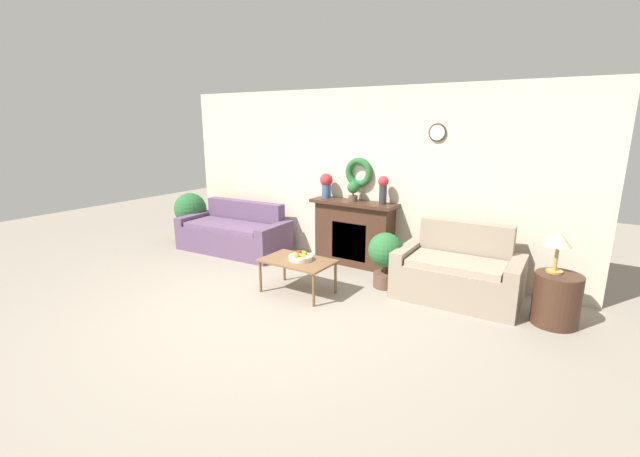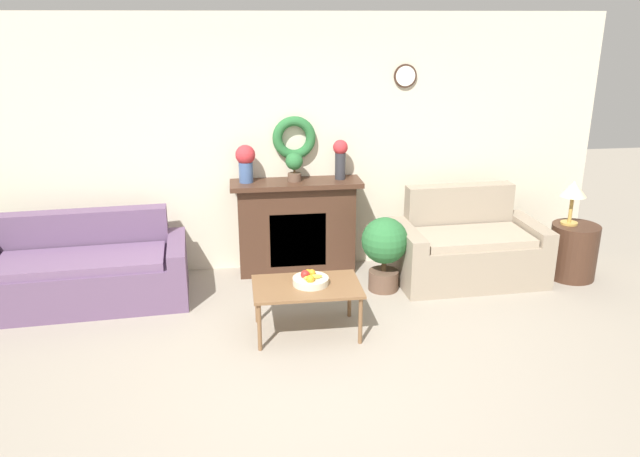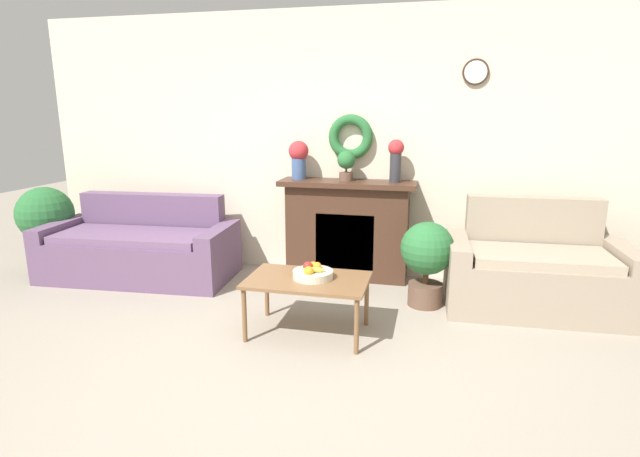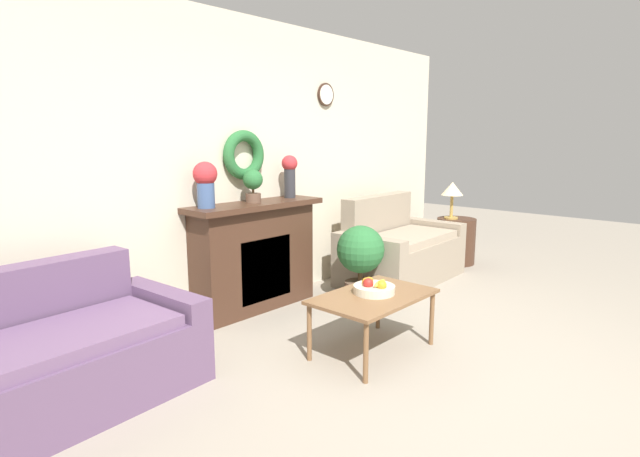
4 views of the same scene
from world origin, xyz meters
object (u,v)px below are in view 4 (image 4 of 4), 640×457
at_px(loveseat_right, 399,251).
at_px(potted_plant_floor_by_loveseat, 360,256).
at_px(fireplace, 255,256).
at_px(fruit_bowl, 374,288).
at_px(table_lamp, 452,191).
at_px(vase_on_mantel_left, 205,181).
at_px(vase_on_mantel_right, 290,173).
at_px(side_table_by_loveseat, 456,241).
at_px(coffee_table, 373,300).
at_px(potted_plant_on_mantel, 253,183).
at_px(couch_left, 29,368).

xyz_separation_m(loveseat_right, potted_plant_floor_by_loveseat, (-0.93, -0.17, 0.13)).
height_order(fireplace, fruit_bowl, fireplace).
bearing_deg(table_lamp, vase_on_mantel_left, 170.96).
distance_m(table_lamp, vase_on_mantel_right, 2.43).
xyz_separation_m(fireplace, side_table_by_loveseat, (2.88, -0.57, -0.22)).
distance_m(fireplace, vase_on_mantel_left, 0.89).
distance_m(coffee_table, potted_plant_on_mantel, 1.60).
height_order(fruit_bowl, potted_plant_on_mantel, potted_plant_on_mantel).
bearing_deg(vase_on_mantel_left, side_table_by_loveseat, -9.69).
height_order(fireplace, couch_left, fireplace).
relative_size(vase_on_mantel_left, potted_plant_on_mantel, 1.29).
xyz_separation_m(vase_on_mantel_left, potted_plant_floor_by_loveseat, (1.34, -0.62, -0.78)).
relative_size(loveseat_right, coffee_table, 1.65).
bearing_deg(potted_plant_floor_by_loveseat, vase_on_mantel_right, 119.73).
xyz_separation_m(loveseat_right, coffee_table, (-1.81, -0.97, 0.08)).
bearing_deg(vase_on_mantel_right, potted_plant_floor_by_loveseat, -60.27).
height_order(couch_left, table_lamp, table_lamp).
bearing_deg(table_lamp, potted_plant_floor_by_loveseat, -177.53).
height_order(couch_left, loveseat_right, loveseat_right).
relative_size(loveseat_right, side_table_by_loveseat, 2.63).
distance_m(couch_left, vase_on_mantel_right, 2.79).
height_order(table_lamp, potted_plant_on_mantel, potted_plant_on_mantel).
xyz_separation_m(vase_on_mantel_right, potted_plant_floor_by_loveseat, (0.35, -0.62, -0.80)).
bearing_deg(couch_left, fireplace, 8.86).
distance_m(loveseat_right, fruit_bowl, 2.02).
bearing_deg(coffee_table, table_lamp, 17.15).
height_order(fireplace, potted_plant_on_mantel, potted_plant_on_mantel).
height_order(fruit_bowl, table_lamp, table_lamp).
distance_m(coffee_table, table_lamp, 3.06).
distance_m(table_lamp, vase_on_mantel_left, 3.39).
bearing_deg(vase_on_mantel_left, fruit_bowl, -70.57).
height_order(side_table_by_loveseat, vase_on_mantel_left, vase_on_mantel_left).
bearing_deg(coffee_table, potted_plant_on_mantel, 88.38).
xyz_separation_m(vase_on_mantel_left, potted_plant_on_mantel, (0.50, -0.02, -0.05)).
relative_size(couch_left, table_lamp, 4.22).
bearing_deg(couch_left, fruit_bowl, -27.59).
xyz_separation_m(couch_left, loveseat_right, (3.86, 0.02, 0.03)).
bearing_deg(side_table_by_loveseat, couch_left, 178.80).
height_order(fruit_bowl, side_table_by_loveseat, side_table_by_loveseat).
bearing_deg(couch_left, table_lamp, -4.37).
distance_m(coffee_table, vase_on_mantel_left, 1.71).
xyz_separation_m(vase_on_mantel_left, vase_on_mantel_right, (0.99, 0.00, 0.02)).
distance_m(fireplace, vase_on_mantel_right, 0.88).
relative_size(table_lamp, potted_plant_on_mantel, 1.55).
xyz_separation_m(loveseat_right, potted_plant_on_mantel, (-1.77, 0.43, 0.86)).
distance_m(vase_on_mantel_right, potted_plant_on_mantel, 0.49).
distance_m(fireplace, potted_plant_on_mantel, 0.68).
bearing_deg(side_table_by_loveseat, table_lamp, 141.34).
bearing_deg(potted_plant_floor_by_loveseat, coffee_table, -137.64).
distance_m(fruit_bowl, side_table_by_loveseat, 3.02).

